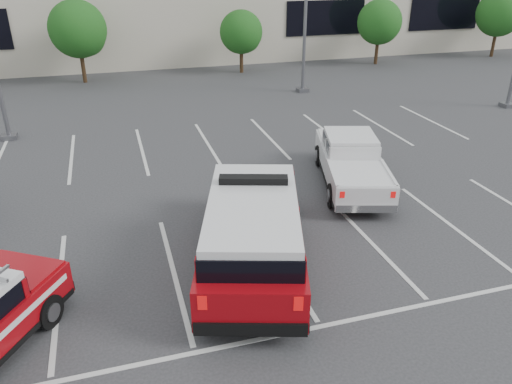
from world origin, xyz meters
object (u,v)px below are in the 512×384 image
tree_far_right (500,15)px  fire_chief_suv (253,234)px  tree_right (380,24)px  tree_mid_left (79,31)px  tree_mid_right (242,33)px  white_pickup (351,166)px

tree_far_right → fire_chief_suv: (-25.79, -22.22, -2.13)m
tree_right → fire_chief_suv: 27.32m
tree_mid_left → fire_chief_suv: 22.71m
tree_mid_left → tree_far_right: bearing=0.0°
tree_mid_right → tree_far_right: bearing=0.0°
tree_mid_right → tree_far_right: 20.01m
tree_mid_right → tree_far_right: (20.00, 0.00, 0.54)m
tree_mid_left → tree_mid_right: bearing=-0.0°
tree_far_right → fire_chief_suv: tree_far_right is taller
fire_chief_suv → white_pickup: bearing=57.2°
tree_far_right → white_pickup: bearing=-139.1°
tree_mid_left → tree_right: size_ratio=1.10×
tree_mid_right → white_pickup: (-1.21, -18.40, -1.85)m
tree_mid_left → tree_right: (20.00, -0.00, -0.27)m
tree_far_right → tree_mid_left: bearing=180.0°
tree_right → tree_mid_right: bearing=-180.0°
tree_right → tree_far_right: bearing=0.0°
tree_mid_left → tree_right: tree_mid_left is taller
tree_mid_right → tree_mid_left: bearing=180.0°
tree_far_right → white_pickup: (-21.21, -18.40, -2.39)m
tree_far_right → tree_right: bearing=-180.0°
tree_mid_left → white_pickup: tree_mid_left is taller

